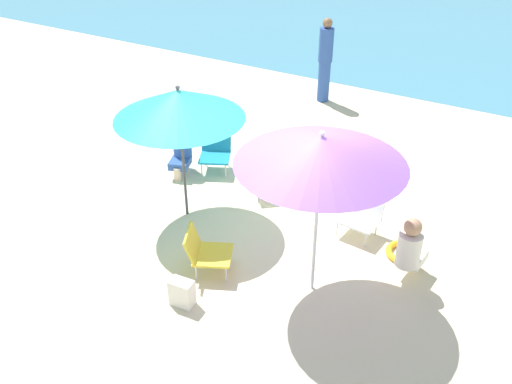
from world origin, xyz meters
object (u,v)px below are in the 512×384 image
object	(u,v)px
umbrella_teal	(179,104)
person_b	(325,60)
person_c	(181,147)
beach_bag	(182,293)
umbrella_purple	(321,150)
beach_chair_a	(205,250)
beach_chair_c	(276,174)
swim_ring	(405,253)
beach_chair_b	(362,212)
person_a	(411,248)
beach_chair_d	(216,149)

from	to	relation	value
umbrella_teal	person_b	bearing A→B (deg)	89.66
person_c	beach_bag	distance (m)	3.16
umbrella_teal	umbrella_purple	bearing A→B (deg)	-14.00
beach_chair_a	beach_chair_c	world-z (taller)	beach_chair_c
beach_chair_c	swim_ring	xyz separation A→B (m)	(2.19, -0.51, -0.31)
umbrella_purple	swim_ring	xyz separation A→B (m)	(0.80, 1.18, -1.86)
beach_chair_b	person_c	world-z (taller)	person_c
umbrella_teal	person_b	size ratio (longest dim) A/B	1.17
umbrella_purple	person_a	bearing A→B (deg)	36.85
beach_chair_a	swim_ring	bearing A→B (deg)	11.39
beach_chair_d	person_c	xyz separation A→B (m)	(-0.41, -0.36, 0.09)
beach_chair_a	beach_chair_d	distance (m)	2.63
person_b	swim_ring	xyz separation A→B (m)	(3.03, -4.20, -0.82)
beach_chair_b	swim_ring	xyz separation A→B (m)	(0.70, -0.20, -0.30)
beach_chair_c	beach_chair_b	bearing A→B (deg)	127.31
umbrella_teal	person_b	distance (m)	4.89
beach_chair_c	beach_bag	bearing A→B (deg)	52.93
umbrella_purple	person_a	size ratio (longest dim) A/B	2.26
person_c	swim_ring	world-z (taller)	person_c
beach_chair_d	swim_ring	bearing A→B (deg)	52.45
person_b	swim_ring	bearing A→B (deg)	-166.34
beach_chair_b	person_a	distance (m)	1.10
umbrella_teal	beach_chair_b	distance (m)	2.85
beach_chair_a	person_c	xyz separation A→B (m)	(-1.72, 1.92, 0.12)
beach_chair_d	person_a	distance (m)	3.77
beach_chair_c	person_a	distance (m)	2.54
beach_chair_c	person_a	bearing A→B (deg)	116.38
beach_bag	beach_chair_b	bearing A→B (deg)	61.48
beach_chair_b	swim_ring	bearing A→B (deg)	80.04
umbrella_teal	beach_chair_a	distance (m)	1.93
person_a	person_c	xyz separation A→B (m)	(-3.99, 0.84, -0.04)
umbrella_purple	beach_chair_d	size ratio (longest dim) A/B	2.96
swim_ring	beach_chair_a	bearing A→B (deg)	-143.77
beach_bag	beach_chair_c	bearing A→B (deg)	94.01
umbrella_teal	beach_chair_a	bearing A→B (deg)	-44.63
umbrella_teal	beach_chair_b	bearing A→B (deg)	19.17
beach_chair_d	person_c	distance (m)	0.56
beach_chair_a	person_a	distance (m)	2.51
beach_chair_a	beach_chair_b	bearing A→B (deg)	26.35
swim_ring	umbrella_teal	bearing A→B (deg)	-168.63
person_c	beach_chair_b	bearing A→B (deg)	67.96
person_b	beach_chair_a	bearing A→B (deg)	166.92
umbrella_purple	swim_ring	size ratio (longest dim) A/B	4.26
beach_chair_a	beach_bag	distance (m)	0.67
umbrella_teal	beach_bag	xyz separation A→B (m)	(1.05, -1.58, -1.55)
swim_ring	beach_bag	distance (m)	2.97
beach_chair_b	beach_chair_c	distance (m)	1.52
beach_bag	person_b	bearing A→B (deg)	99.08
person_a	beach_bag	xyz separation A→B (m)	(-2.16, -1.73, -0.31)
beach_chair_b	swim_ring	size ratio (longest dim) A/B	1.29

